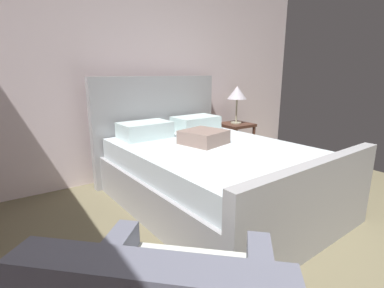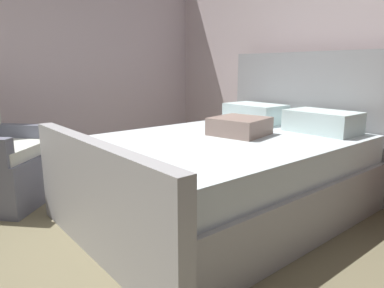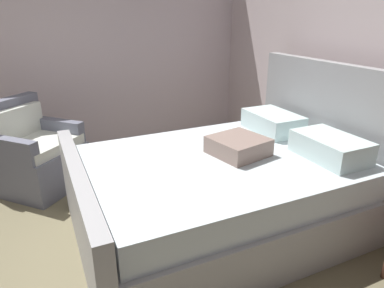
{
  "view_description": "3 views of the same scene",
  "coord_description": "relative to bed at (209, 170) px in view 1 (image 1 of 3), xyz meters",
  "views": [
    {
      "loc": [
        -1.87,
        -0.45,
        1.35
      ],
      "look_at": [
        -0.3,
        1.84,
        0.65
      ],
      "focal_mm": 26.95,
      "sensor_mm": 36.0,
      "label": 1
    },
    {
      "loc": [
        1.88,
        -0.09,
        1.15
      ],
      "look_at": [
        -0.4,
        1.62,
        0.53
      ],
      "focal_mm": 32.78,
      "sensor_mm": 36.0,
      "label": 2
    },
    {
      "loc": [
        2.12,
        0.58,
        1.7
      ],
      "look_at": [
        -0.51,
        1.65,
        0.6
      ],
      "focal_mm": 32.09,
      "sensor_mm": 36.0,
      "label": 3
    }
  ],
  "objects": [
    {
      "name": "bed",
      "position": [
        0.0,
        0.0,
        0.0
      ],
      "size": [
        1.84,
        2.37,
        1.3
      ],
      "color": "#A8A8AA",
      "rests_on": "ground"
    },
    {
      "name": "wall_back",
      "position": [
        0.11,
        1.29,
        0.99
      ],
      "size": [
        4.99,
        0.12,
        2.68
      ],
      "primitive_type": "cube",
      "color": "silver",
      "rests_on": "ground"
    },
    {
      "name": "nightstand_right",
      "position": [
        1.19,
        0.89,
        0.05
      ],
      "size": [
        0.44,
        0.44,
        0.6
      ],
      "color": "#502E22",
      "rests_on": "ground"
    },
    {
      "name": "table_lamp_right",
      "position": [
        1.19,
        0.89,
        0.68
      ],
      "size": [
        0.28,
        0.28,
        0.55
      ],
      "color": "#B7B293",
      "rests_on": "nightstand_right"
    }
  ]
}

